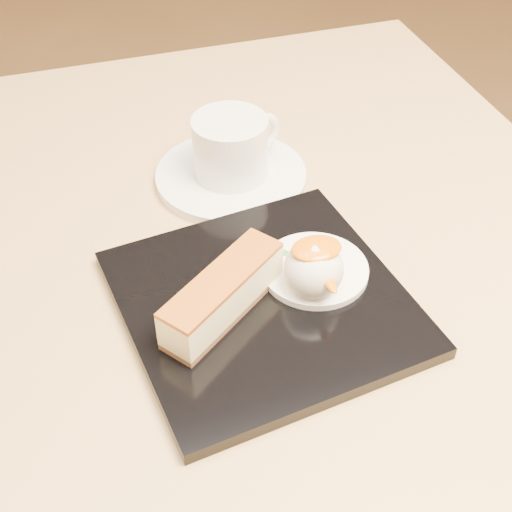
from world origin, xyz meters
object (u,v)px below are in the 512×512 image
object	(u,v)px
table	(197,378)
cheesecake	(223,294)
dessert_plate	(263,303)
coffee_cup	(232,145)
ice_cream_scoop	(314,269)
saucer	(231,176)

from	to	relation	value
table	cheesecake	distance (m)	0.20
dessert_plate	coffee_cup	size ratio (longest dim) A/B	2.30
table	ice_cream_scoop	xyz separation A→B (m)	(0.09, -0.07, 0.19)
dessert_plate	saucer	xyz separation A→B (m)	(0.02, 0.18, -0.00)
table	coffee_cup	xyz separation A→B (m)	(0.07, 0.11, 0.20)
saucer	dessert_plate	bearing A→B (deg)	-97.71
table	dessert_plate	bearing A→B (deg)	-53.66
dessert_plate	cheesecake	xyz separation A→B (m)	(-0.04, -0.01, 0.03)
saucer	ice_cream_scoop	bearing A→B (deg)	-84.92
cheesecake	ice_cream_scoop	size ratio (longest dim) A/B	2.36
cheesecake	saucer	world-z (taller)	cheesecake
cheesecake	saucer	xyz separation A→B (m)	(0.06, 0.18, -0.03)
ice_cream_scoop	coffee_cup	size ratio (longest dim) A/B	0.51
table	coffee_cup	distance (m)	0.24
saucer	table	bearing A→B (deg)	-123.47
dessert_plate	ice_cream_scoop	size ratio (longest dim) A/B	4.54
table	saucer	distance (m)	0.21
table	ice_cream_scoop	world-z (taller)	ice_cream_scoop
ice_cream_scoop	saucer	xyz separation A→B (m)	(-0.02, 0.18, -0.03)
table	coffee_cup	world-z (taller)	coffee_cup
dessert_plate	ice_cream_scoop	world-z (taller)	ice_cream_scoop
ice_cream_scoop	saucer	size ratio (longest dim) A/B	0.32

